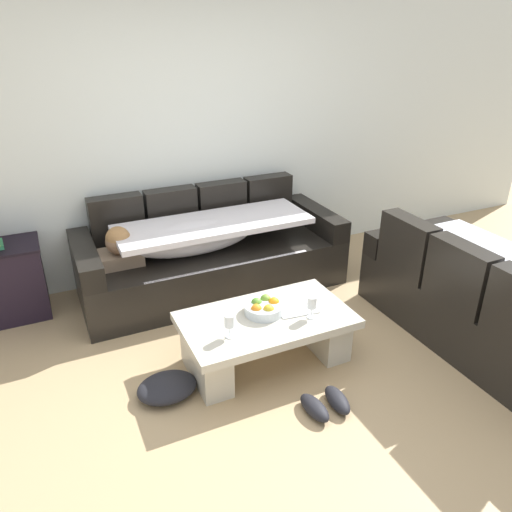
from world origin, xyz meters
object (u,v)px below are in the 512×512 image
(couch_along_wall, at_px, (208,255))
(crumpled_garment, at_px, (167,387))
(coffee_table, at_px, (266,333))
(wine_glass_near_right, at_px, (312,303))
(couch_near_window, at_px, (490,304))
(fruit_bowl, at_px, (264,307))
(open_magazine, at_px, (296,308))
(pair_of_shoes, at_px, (326,404))
(wine_glass_near_left, at_px, (229,322))

(couch_along_wall, relative_size, crumpled_garment, 5.89)
(coffee_table, distance_m, wine_glass_near_right, 0.41)
(couch_near_window, xyz_separation_m, coffee_table, (-1.63, 0.49, -0.10))
(coffee_table, height_order, fruit_bowl, fruit_bowl)
(couch_along_wall, relative_size, fruit_bowl, 8.42)
(open_magazine, bearing_deg, couch_along_wall, 106.88)
(couch_near_window, xyz_separation_m, open_magazine, (-1.39, 0.49, 0.05))
(coffee_table, xyz_separation_m, pair_of_shoes, (0.13, -0.62, -0.19))
(pair_of_shoes, bearing_deg, couch_along_wall, 93.82)
(fruit_bowl, bearing_deg, coffee_table, -96.48)
(couch_near_window, bearing_deg, open_magazine, 70.72)
(open_magazine, height_order, pair_of_shoes, open_magazine)
(wine_glass_near_left, relative_size, wine_glass_near_right, 1.00)
(wine_glass_near_left, distance_m, open_magazine, 0.59)
(couch_along_wall, height_order, wine_glass_near_right, couch_along_wall)
(wine_glass_near_left, xyz_separation_m, pair_of_shoes, (0.45, -0.50, -0.45))
(couch_along_wall, xyz_separation_m, couch_near_window, (1.63, -1.72, 0.01))
(fruit_bowl, height_order, open_magazine, fruit_bowl)
(coffee_table, xyz_separation_m, open_magazine, (0.24, -0.00, 0.15))
(wine_glass_near_left, height_order, crumpled_garment, wine_glass_near_left)
(fruit_bowl, relative_size, open_magazine, 1.00)
(couch_along_wall, xyz_separation_m, wine_glass_near_right, (0.28, -1.37, 0.17))
(fruit_bowl, relative_size, pair_of_shoes, 0.89)
(fruit_bowl, distance_m, open_magazine, 0.24)
(wine_glass_near_right, bearing_deg, coffee_table, 152.87)
(fruit_bowl, xyz_separation_m, open_magazine, (0.23, -0.05, -0.04))
(wine_glass_near_left, bearing_deg, coffee_table, 19.97)
(pair_of_shoes, bearing_deg, crumpled_garment, 147.42)
(pair_of_shoes, relative_size, crumpled_garment, 0.78)
(wine_glass_near_left, distance_m, pair_of_shoes, 0.81)
(couch_near_window, relative_size, open_magazine, 7.09)
(couch_near_window, height_order, wine_glass_near_left, couch_near_window)
(couch_near_window, bearing_deg, couch_along_wall, 43.42)
(couch_along_wall, distance_m, wine_glass_near_right, 1.41)
(wine_glass_near_right, bearing_deg, crumpled_garment, 175.06)
(coffee_table, relative_size, pair_of_shoes, 3.82)
(couch_near_window, relative_size, wine_glass_near_left, 11.95)
(coffee_table, distance_m, crumpled_garment, 0.78)
(crumpled_garment, bearing_deg, fruit_bowl, 7.98)
(couch_along_wall, height_order, couch_near_window, same)
(couch_near_window, bearing_deg, wine_glass_near_left, 79.29)
(wine_glass_near_right, bearing_deg, fruit_bowl, 144.33)
(wine_glass_near_left, relative_size, open_magazine, 0.59)
(wine_glass_near_left, distance_m, wine_glass_near_right, 0.61)
(wine_glass_near_left, xyz_separation_m, wine_glass_near_right, (0.60, -0.02, 0.00))
(coffee_table, distance_m, pair_of_shoes, 0.66)
(open_magazine, bearing_deg, crumpled_garment, -170.86)
(wine_glass_near_right, relative_size, crumpled_garment, 0.42)
(wine_glass_near_left, bearing_deg, couch_along_wall, 76.30)
(couch_near_window, bearing_deg, coffee_table, 73.33)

